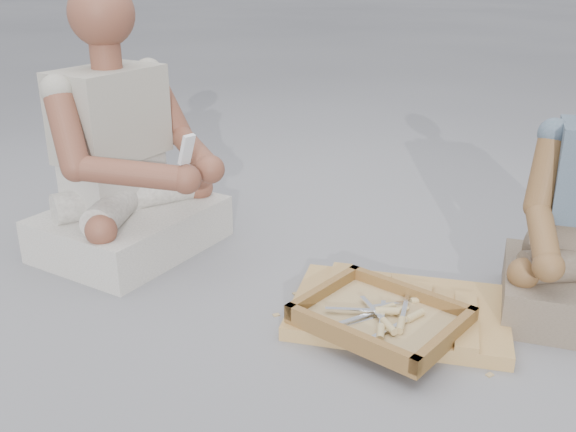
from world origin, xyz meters
The scene contains 25 objects.
ground centered at (0.00, 0.00, 0.00)m, with size 60.00×60.00×0.00m, color gray.
carved_panel centered at (0.32, 0.30, 0.02)m, with size 0.67×0.44×0.04m, color #A07D3E.
tool_tray centered at (0.31, 0.16, 0.06)m, with size 0.51×0.44×0.06m.
chisel_0 centered at (0.34, 0.08, 0.08)m, with size 0.09×0.21×0.02m.
chisel_1 centered at (0.30, 0.17, 0.08)m, with size 0.21×0.11×0.02m.
chisel_2 centered at (0.37, 0.31, 0.07)m, with size 0.17×0.17×0.02m.
chisel_3 centered at (0.38, 0.15, 0.08)m, with size 0.07×0.22×0.02m.
chisel_4 centered at (0.33, 0.20, 0.07)m, with size 0.14×0.19×0.02m.
chisel_5 centered at (0.39, 0.19, 0.07)m, with size 0.09×0.21×0.02m.
chisel_6 centered at (0.34, 0.12, 0.08)m, with size 0.17×0.16×0.02m.
chisel_7 centered at (0.30, 0.18, 0.07)m, with size 0.13×0.20×0.02m.
wood_chip_0 centered at (0.65, 0.13, 0.00)m, with size 0.02×0.01×0.00m, color tan.
wood_chip_1 centered at (-0.02, 0.12, 0.00)m, with size 0.02×0.01×0.00m, color tan.
wood_chip_2 centered at (0.20, 0.50, 0.00)m, with size 0.02×0.01×0.00m, color tan.
wood_chip_3 centered at (0.42, 0.37, 0.00)m, with size 0.02×0.01×0.00m, color tan.
wood_chip_4 centered at (0.19, 0.40, 0.00)m, with size 0.02×0.01×0.00m, color tan.
wood_chip_5 centered at (0.37, 0.12, 0.00)m, with size 0.02×0.01×0.00m, color tan.
wood_chip_6 centered at (0.35, 0.32, 0.00)m, with size 0.02×0.01×0.00m, color tan.
wood_chip_7 centered at (-0.04, 0.27, 0.00)m, with size 0.02×0.01×0.00m, color tan.
wood_chip_8 centered at (0.54, 0.17, 0.00)m, with size 0.02×0.01×0.00m, color tan.
wood_chip_9 centered at (0.19, 0.22, 0.00)m, with size 0.02×0.01×0.00m, color tan.
wood_chip_10 centered at (0.33, 0.08, 0.00)m, with size 0.02×0.01×0.00m, color tan.
wood_chip_11 centered at (0.04, 0.20, 0.00)m, with size 0.02×0.01×0.00m, color tan.
craftsman centered at (-0.79, 0.29, 0.34)m, with size 0.67×0.66×1.00m.
mobile_phone centered at (-0.42, 0.21, 0.47)m, with size 0.06×0.05×0.11m.
Camera 1 is at (0.88, -1.42, 1.05)m, focal length 40.00 mm.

